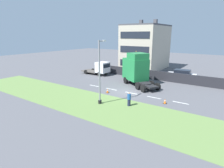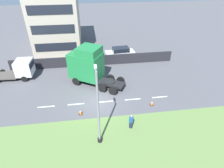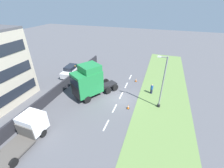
{
  "view_description": "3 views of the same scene",
  "coord_description": "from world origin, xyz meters",
  "px_view_note": "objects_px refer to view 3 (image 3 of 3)",
  "views": [
    {
      "loc": [
        -20.97,
        -12.09,
        7.55
      ],
      "look_at": [
        -1.01,
        1.72,
        1.1
      ],
      "focal_mm": 30.0,
      "sensor_mm": 36.0,
      "label": 1
    },
    {
      "loc": [
        -16.4,
        0.73,
        13.15
      ],
      "look_at": [
        -0.17,
        -1.48,
        2.42
      ],
      "focal_mm": 30.0,
      "sensor_mm": 36.0,
      "label": 2
    },
    {
      "loc": [
        -4.64,
        17.34,
        12.54
      ],
      "look_at": [
        0.74,
        1.38,
        2.95
      ],
      "focal_mm": 24.0,
      "sensor_mm": 36.0,
      "label": 3
    }
  ],
  "objects_px": {
    "lorry_cab": "(89,81)",
    "traffic_cone_lead": "(136,80)",
    "parked_car": "(71,71)",
    "lamp_post": "(162,86)",
    "traffic_cone_trailing": "(128,107)",
    "flatbed_truck": "(29,127)",
    "pedestrian": "(152,89)"
  },
  "relations": [
    {
      "from": "parked_car",
      "to": "lorry_cab",
      "type": "bearing_deg",
      "value": 136.72
    },
    {
      "from": "flatbed_truck",
      "to": "traffic_cone_lead",
      "type": "xyz_separation_m",
      "value": [
        -7.96,
        -15.41,
        -1.05
      ]
    },
    {
      "from": "traffic_cone_lead",
      "to": "traffic_cone_trailing",
      "type": "bearing_deg",
      "value": 93.21
    },
    {
      "from": "lorry_cab",
      "to": "lamp_post",
      "type": "distance_m",
      "value": 9.78
    },
    {
      "from": "lorry_cab",
      "to": "lamp_post",
      "type": "relative_size",
      "value": 1.0
    },
    {
      "from": "lorry_cab",
      "to": "parked_car",
      "type": "bearing_deg",
      "value": -7.11
    },
    {
      "from": "pedestrian",
      "to": "traffic_cone_lead",
      "type": "distance_m",
      "value": 4.21
    },
    {
      "from": "lorry_cab",
      "to": "lamp_post",
      "type": "bearing_deg",
      "value": -144.65
    },
    {
      "from": "lorry_cab",
      "to": "flatbed_truck",
      "type": "xyz_separation_m",
      "value": [
        2.34,
        8.79,
        -1.11
      ]
    },
    {
      "from": "parked_car",
      "to": "lamp_post",
      "type": "relative_size",
      "value": 0.67
    },
    {
      "from": "flatbed_truck",
      "to": "lamp_post",
      "type": "xyz_separation_m",
      "value": [
        -12.08,
        -9.39,
        1.82
      ]
    },
    {
      "from": "traffic_cone_lead",
      "to": "traffic_cone_trailing",
      "type": "distance_m",
      "value": 7.7
    },
    {
      "from": "lorry_cab",
      "to": "traffic_cone_trailing",
      "type": "distance_m",
      "value": 6.51
    },
    {
      "from": "flatbed_truck",
      "to": "pedestrian",
      "type": "distance_m",
      "value": 16.52
    },
    {
      "from": "lorry_cab",
      "to": "traffic_cone_trailing",
      "type": "relative_size",
      "value": 12.07
    },
    {
      "from": "flatbed_truck",
      "to": "pedestrian",
      "type": "relative_size",
      "value": 3.83
    },
    {
      "from": "flatbed_truck",
      "to": "parked_car",
      "type": "relative_size",
      "value": 1.25
    },
    {
      "from": "pedestrian",
      "to": "lamp_post",
      "type": "bearing_deg",
      "value": 111.62
    },
    {
      "from": "traffic_cone_trailing",
      "to": "flatbed_truck",
      "type": "bearing_deg",
      "value": 42.61
    },
    {
      "from": "lorry_cab",
      "to": "parked_car",
      "type": "height_order",
      "value": "lorry_cab"
    },
    {
      "from": "pedestrian",
      "to": "traffic_cone_trailing",
      "type": "bearing_deg",
      "value": 62.1
    },
    {
      "from": "traffic_cone_lead",
      "to": "pedestrian",
      "type": "bearing_deg",
      "value": 134.32
    },
    {
      "from": "lorry_cab",
      "to": "pedestrian",
      "type": "distance_m",
      "value": 9.43
    },
    {
      "from": "flatbed_truck",
      "to": "lorry_cab",
      "type": "bearing_deg",
      "value": 77.29
    },
    {
      "from": "flatbed_truck",
      "to": "parked_car",
      "type": "distance_m",
      "value": 14.55
    },
    {
      "from": "parked_car",
      "to": "lamp_post",
      "type": "xyz_separation_m",
      "value": [
        -16.14,
        4.58,
        2.22
      ]
    },
    {
      "from": "pedestrian",
      "to": "lorry_cab",
      "type": "bearing_deg",
      "value": 23.03
    },
    {
      "from": "lamp_post",
      "to": "traffic_cone_lead",
      "type": "height_order",
      "value": "lamp_post"
    },
    {
      "from": "lorry_cab",
      "to": "traffic_cone_lead",
      "type": "xyz_separation_m",
      "value": [
        -5.62,
        -6.62,
        -2.17
      ]
    },
    {
      "from": "pedestrian",
      "to": "traffic_cone_trailing",
      "type": "height_order",
      "value": "pedestrian"
    },
    {
      "from": "traffic_cone_trailing",
      "to": "lamp_post",
      "type": "bearing_deg",
      "value": -155.66
    },
    {
      "from": "lamp_post",
      "to": "traffic_cone_lead",
      "type": "relative_size",
      "value": 12.05
    }
  ]
}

